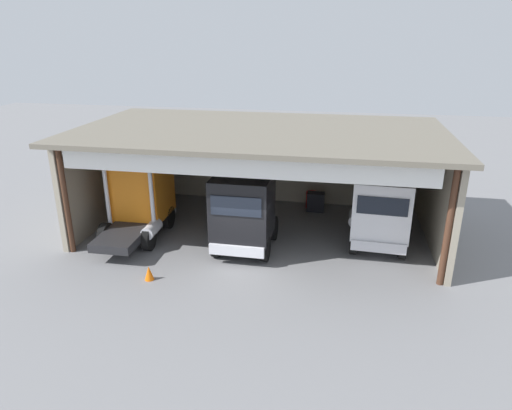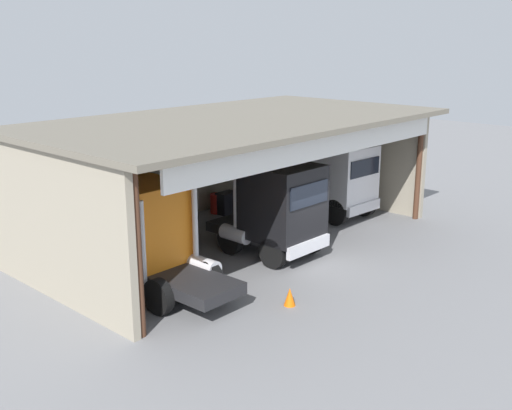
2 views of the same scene
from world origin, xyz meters
The scene contains 8 objects.
ground_plane centered at (0.00, 0.00, 0.00)m, with size 80.00×80.00×0.00m, color slate.
workshop_shed centered at (0.00, 4.88, 3.45)m, with size 16.16×9.10×4.90m.
truck_orange_center_right_bay centered at (-5.35, 2.55, 1.81)m, with size 2.52×5.11×3.46m.
truck_black_yard_outside centered at (-0.29, 1.56, 1.82)m, with size 2.54×4.48×3.44m.
truck_white_center_left_bay centered at (5.36, 2.89, 1.71)m, with size 2.55×4.78×3.39m.
oil_drum centered at (2.19, 7.33, 0.45)m, with size 0.58×0.58×0.90m, color #B21E19.
tool_cart centered at (2.45, 6.92, 0.50)m, with size 0.90×0.60×1.00m, color black.
traffic_cone centered at (-3.32, -1.55, 0.28)m, with size 0.36×0.36×0.56m, color orange.
Camera 1 is at (3.51, -15.95, 8.84)m, focal length 32.20 mm.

